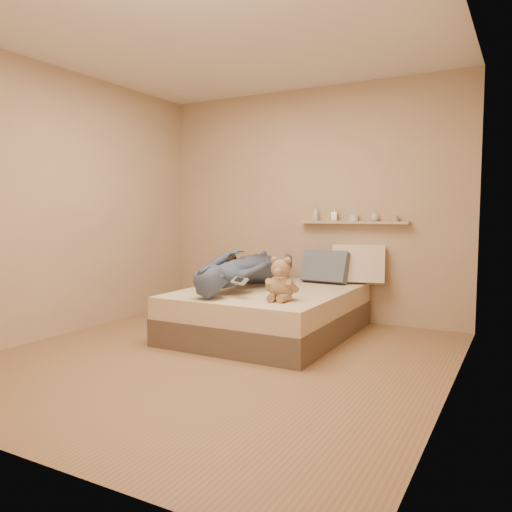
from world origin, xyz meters
The scene contains 10 objects.
room centered at (0.00, 0.00, 1.30)m, with size 3.80×3.80×3.80m.
bed centered at (0.00, 0.93, 0.22)m, with size 1.50×1.90×0.45m.
game_console centered at (0.01, 0.33, 0.61)m, with size 0.19×0.13×0.06m.
teddy_bear centered at (0.37, 0.42, 0.61)m, with size 0.31×0.30×0.38m.
dark_plush centered at (-0.63, 1.26, 0.58)m, with size 0.19×0.19×0.30m.
pillow_cream centered at (0.64, 1.76, 0.65)m, with size 0.55×0.16×0.40m, color beige.
pillow_grey centered at (0.32, 1.62, 0.62)m, with size 0.50×0.14×0.34m, color slate.
person centered at (-0.26, 0.86, 0.65)m, with size 0.60×1.65×0.40m, color #404965.
wall_shelf centered at (0.55, 1.84, 1.10)m, with size 1.20×0.12×0.03m, color tan.
shelf_bottles centered at (0.50, 1.84, 1.17)m, with size 0.96×0.10×0.17m.
Camera 1 is at (2.22, -3.42, 1.20)m, focal length 35.00 mm.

